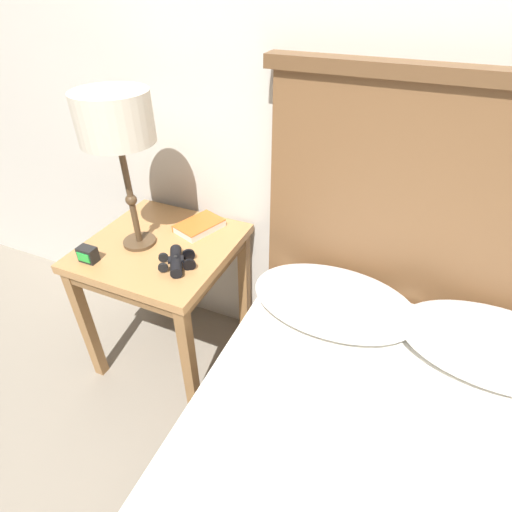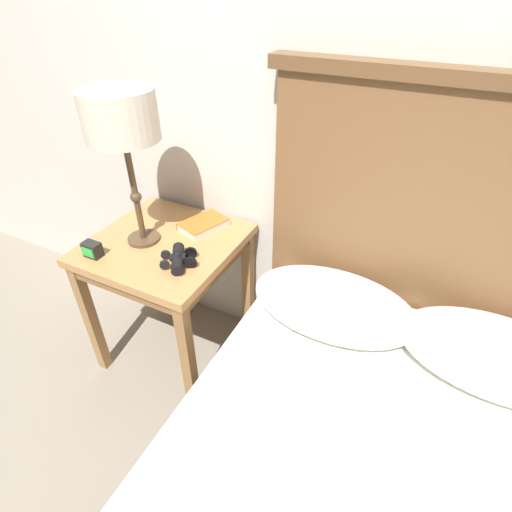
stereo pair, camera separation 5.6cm
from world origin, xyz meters
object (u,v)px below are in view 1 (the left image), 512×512
Objects in this scene: book_on_nightstand at (199,226)px; binoculars_pair at (177,261)px; nightstand at (163,260)px; alarm_clock at (88,254)px; table_lamp at (115,123)px.

binoculars_pair is (0.05, -0.26, 0.01)m from book_on_nightstand.
book_on_nightstand is at bearing 60.37° from nightstand.
binoculars_pair is (0.15, -0.10, 0.11)m from nightstand.
alarm_clock is (-0.27, -0.37, 0.01)m from book_on_nightstand.
book_on_nightstand reaches higher than nightstand.
binoculars_pair is 2.24× the size of alarm_clock.
alarm_clock is (-0.32, -0.11, 0.01)m from binoculars_pair.
table_lamp is at bearing -158.96° from nightstand.
nightstand is 0.21m from book_on_nightstand.
table_lamp is at bearing -131.35° from book_on_nightstand.
book_on_nightstand is (0.17, 0.19, -0.47)m from table_lamp.
nightstand is at bearing 49.35° from alarm_clock.
binoculars_pair reaches higher than book_on_nightstand.
binoculars_pair reaches higher than nightstand.
book_on_nightstand is (0.09, 0.16, 0.10)m from nightstand.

